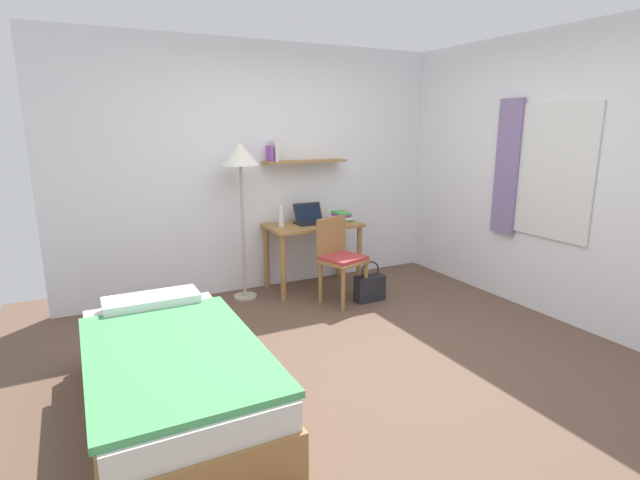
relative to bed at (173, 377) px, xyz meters
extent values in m
plane|color=brown|center=(1.46, 0.06, -0.24)|extent=(5.28, 5.28, 0.00)
cube|color=white|center=(1.46, 2.09, 1.06)|extent=(4.40, 0.05, 2.60)
cube|color=#9E703D|center=(1.84, 1.95, 1.14)|extent=(0.93, 0.22, 0.02)
cube|color=purple|center=(1.44, 1.97, 1.23)|extent=(0.02, 0.16, 0.16)
cube|color=silver|center=(1.49, 1.96, 1.26)|extent=(0.03, 0.18, 0.22)
cube|color=white|center=(3.48, 0.06, 1.06)|extent=(0.05, 4.40, 2.60)
cube|color=silver|center=(3.44, 0.11, 1.11)|extent=(0.02, 0.80, 1.22)
cube|color=white|center=(3.45, 0.11, 1.11)|extent=(0.01, 0.74, 1.16)
cube|color=gray|center=(3.42, 0.62, 1.11)|extent=(0.03, 0.28, 1.32)
cube|color=#9E703D|center=(0.00, -0.01, -0.10)|extent=(0.96, 1.87, 0.28)
cube|color=silver|center=(0.00, -0.01, 0.12)|extent=(0.92, 1.81, 0.16)
cube|color=#4C9E5B|center=(0.00, -0.12, 0.22)|extent=(0.98, 1.53, 0.04)
cube|color=white|center=(0.00, 0.72, 0.25)|extent=(0.67, 0.28, 0.10)
cube|color=#9E703D|center=(1.84, 1.76, 0.47)|extent=(1.00, 0.56, 0.03)
cylinder|color=#9E703D|center=(1.39, 1.53, 0.11)|extent=(0.06, 0.06, 0.69)
cylinder|color=#9E703D|center=(2.29, 1.53, 0.11)|extent=(0.06, 0.06, 0.69)
cylinder|color=#9E703D|center=(1.39, 2.00, 0.11)|extent=(0.06, 0.06, 0.69)
cylinder|color=#9E703D|center=(2.29, 2.00, 0.11)|extent=(0.06, 0.06, 0.69)
cube|color=#9E703D|center=(1.90, 1.20, 0.20)|extent=(0.50, 0.49, 0.03)
cube|color=#B23838|center=(1.90, 1.20, 0.23)|extent=(0.46, 0.45, 0.04)
cube|color=#9E703D|center=(1.85, 1.37, 0.43)|extent=(0.38, 0.15, 0.37)
cylinder|color=#9E703D|center=(1.79, 1.01, -0.03)|extent=(0.04, 0.04, 0.43)
cylinder|color=#9E703D|center=(2.11, 1.10, -0.03)|extent=(0.04, 0.04, 0.43)
cylinder|color=#9E703D|center=(1.69, 1.30, -0.03)|extent=(0.04, 0.04, 0.43)
cylinder|color=#9E703D|center=(2.01, 1.40, -0.03)|extent=(0.04, 0.04, 0.43)
cylinder|color=#B2A893|center=(1.06, 1.80, -0.23)|extent=(0.24, 0.24, 0.02)
cylinder|color=#B2A893|center=(1.06, 1.80, 0.46)|extent=(0.03, 0.03, 1.35)
cone|color=silver|center=(1.06, 1.80, 1.25)|extent=(0.38, 0.38, 0.22)
cube|color=black|center=(1.82, 1.79, 0.49)|extent=(0.33, 0.23, 0.01)
cube|color=black|center=(1.82, 1.86, 0.59)|extent=(0.32, 0.09, 0.20)
cube|color=black|center=(1.82, 1.86, 0.59)|extent=(0.29, 0.07, 0.17)
cylinder|color=silver|center=(1.49, 1.80, 0.59)|extent=(0.06, 0.06, 0.22)
cube|color=#4CA856|center=(2.20, 1.78, 0.49)|extent=(0.19, 0.24, 0.03)
cube|color=silver|center=(2.19, 1.77, 0.52)|extent=(0.19, 0.25, 0.03)
cube|color=purple|center=(2.20, 1.78, 0.55)|extent=(0.16, 0.21, 0.03)
cube|color=#4CA856|center=(2.19, 1.77, 0.57)|extent=(0.15, 0.24, 0.02)
cube|color=#232328|center=(2.17, 1.13, -0.11)|extent=(0.31, 0.13, 0.26)
torus|color=#232328|center=(2.17, 1.13, 0.07)|extent=(0.21, 0.02, 0.21)
camera|label=1|loc=(-0.44, -2.86, 1.53)|focal=27.40mm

